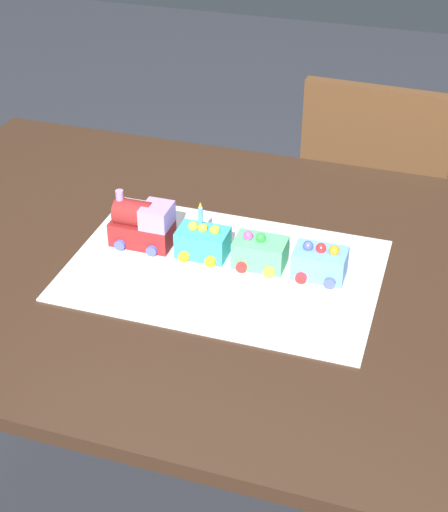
# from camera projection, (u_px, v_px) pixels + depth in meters

# --- Properties ---
(ground_plane) EXTENTS (8.00, 8.00, 0.00)m
(ground_plane) POSITION_uv_depth(u_px,v_px,m) (198.00, 500.00, 1.95)
(ground_plane) COLOR #2D3038
(dining_table) EXTENTS (1.40, 1.00, 0.74)m
(dining_table) POSITION_uv_depth(u_px,v_px,m) (192.00, 301.00, 1.59)
(dining_table) COLOR #382316
(dining_table) RESTS_ON ground
(chair) EXTENTS (0.42, 0.42, 0.86)m
(chair) POSITION_uv_depth(u_px,v_px,m) (374.00, 198.00, 2.27)
(chair) COLOR brown
(chair) RESTS_ON ground
(cake_board) EXTENTS (0.60, 0.40, 0.00)m
(cake_board) POSITION_uv_depth(u_px,v_px,m) (224.00, 270.00, 1.50)
(cake_board) COLOR silver
(cake_board) RESTS_ON dining_table
(cake_locomotive) EXTENTS (0.14, 0.08, 0.12)m
(cake_locomotive) POSITION_uv_depth(u_px,v_px,m) (142.00, 224.00, 1.55)
(cake_locomotive) COLOR maroon
(cake_locomotive) RESTS_ON cake_board
(cake_car_tanker_turquoise) EXTENTS (0.10, 0.08, 0.07)m
(cake_car_tanker_turquoise) POSITION_uv_depth(u_px,v_px,m) (203.00, 242.00, 1.52)
(cake_car_tanker_turquoise) COLOR #38B7C6
(cake_car_tanker_turquoise) RESTS_ON cake_board
(cake_car_hopper_mint_green) EXTENTS (0.10, 0.08, 0.07)m
(cake_car_hopper_mint_green) POSITION_uv_depth(u_px,v_px,m) (260.00, 252.00, 1.49)
(cake_car_hopper_mint_green) COLOR #59CC7A
(cake_car_hopper_mint_green) RESTS_ON cake_board
(cake_car_gondola_sky_blue) EXTENTS (0.10, 0.08, 0.07)m
(cake_car_gondola_sky_blue) POSITION_uv_depth(u_px,v_px,m) (320.00, 262.00, 1.46)
(cake_car_gondola_sky_blue) COLOR #669EEA
(cake_car_gondola_sky_blue) RESTS_ON cake_board
(birthday_candle) EXTENTS (0.01, 0.01, 0.05)m
(birthday_candle) POSITION_uv_depth(u_px,v_px,m) (200.00, 213.00, 1.49)
(birthday_candle) COLOR #4CA5E5
(birthday_candle) RESTS_ON cake_car_tanker_turquoise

